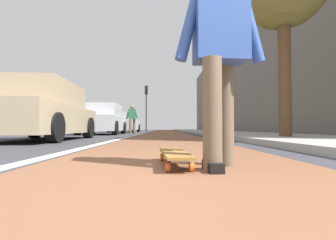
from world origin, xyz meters
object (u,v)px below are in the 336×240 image
Objects in this scene: skater_person at (220,47)px; parked_car_near at (42,113)px; traffic_light at (146,100)px; pedestrian_distant at (132,117)px; parked_car_mid at (103,120)px; parked_car_far at (125,123)px; skateboard at (175,154)px.

parked_car_near is at bearing 37.63° from skater_person.
traffic_light is 9.20m from pedestrian_distant.
parked_car_near is at bearing 174.99° from traffic_light.
traffic_light is (11.07, -1.41, 2.26)m from parked_car_mid.
parked_car_near is 2.60× the size of pedestrian_distant.
skater_person reaches higher than parked_car_mid.
pedestrian_distant is at bearing 178.75° from traffic_light.
skater_person is 0.98× the size of pedestrian_distant.
skater_person is 17.95m from parked_car_far.
skateboard is 21.92m from traffic_light.
pedestrian_distant is (2.10, -1.22, 0.24)m from parked_car_mid.
parked_car_mid is at bearing -0.83° from parked_car_near.
traffic_light is (21.66, 1.74, 2.88)m from skateboard.
parked_car_near is at bearing 179.17° from parked_car_mid.
pedestrian_distant is at bearing -166.18° from parked_car_far.
skater_person reaches higher than parked_car_near.
parked_car_far is (6.88, -0.04, -0.00)m from parked_car_mid.
parked_car_mid is 0.97× the size of traffic_light.
parked_car_mid is (10.74, 3.50, -0.22)m from skater_person.
parked_car_far is at bearing 161.92° from traffic_light.
parked_car_far is 2.70× the size of pedestrian_distant.
skateboard is at bearing -144.26° from parked_car_near.
parked_car_near is at bearing 35.74° from skateboard.
pedestrian_distant is (-8.98, 0.20, -2.02)m from traffic_light.
pedestrian_distant reaches higher than skater_person.
parked_car_near is at bearing 170.92° from pedestrian_distant.
parked_car_far is 4.96m from traffic_light.
skater_person reaches higher than parked_car_far.
parked_car_near is 1.04× the size of parked_car_mid.
traffic_light is (21.81, 2.09, 2.04)m from skater_person.
pedestrian_distant is (8.17, -1.31, 0.24)m from parked_car_near.
pedestrian_distant is (-4.78, -1.18, 0.24)m from parked_car_far.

